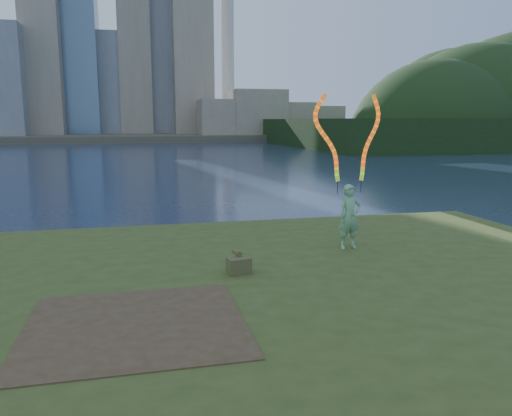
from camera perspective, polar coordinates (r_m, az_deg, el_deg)
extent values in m
plane|color=#17233B|center=(11.28, -1.97, -9.73)|extent=(320.00, 320.00, 0.00)
cube|color=#384819|center=(8.96, 1.26, -14.09)|extent=(20.00, 18.00, 0.30)
cube|color=#384819|center=(9.13, 0.78, -11.91)|extent=(17.00, 15.00, 0.30)
cube|color=#384819|center=(9.22, 0.48, -10.02)|extent=(14.00, 12.00, 0.30)
cube|color=#47331E|center=(7.81, -13.59, -12.85)|extent=(3.20, 3.00, 0.02)
cube|color=#484435|center=(105.48, -12.25, 8.04)|extent=(320.00, 40.00, 1.20)
cube|color=black|center=(90.65, 26.03, 7.86)|extent=(70.00, 42.00, 4.00)
imported|color=#126B22|center=(11.96, 10.65, -0.99)|extent=(0.58, 0.40, 1.53)
cylinder|color=black|center=(11.81, 9.31, 2.36)|extent=(0.02, 0.02, 0.30)
cylinder|color=black|center=(12.09, 11.92, 2.45)|extent=(0.02, 0.02, 0.30)
cube|color=#454021|center=(9.97, -1.96, -6.60)|extent=(0.50, 0.38, 0.32)
cylinder|color=#454021|center=(10.11, -2.21, -5.10)|extent=(0.16, 0.31, 0.11)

